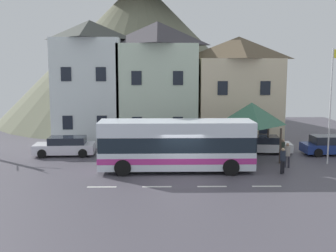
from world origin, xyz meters
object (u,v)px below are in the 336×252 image
hilltop_castle (141,44)px  bus_shelter (252,114)px  townhouse_02 (238,90)px  flagpole (332,98)px  townhouse_01 (158,82)px  pedestrian_03 (287,153)px  parked_car_00 (333,145)px  public_bench (274,146)px  pedestrian_02 (283,150)px  townhouse_00 (91,82)px  pedestrian_01 (283,159)px  transit_bus (176,146)px  parked_car_02 (264,145)px  pedestrian_00 (228,151)px  parked_car_01 (65,146)px

hilltop_castle → bus_shelter: bearing=-69.1°
townhouse_02 → flagpole: bearing=-60.2°
townhouse_01 → pedestrian_03: 13.84m
parked_car_00 → public_bench: parked_car_00 is taller
bus_shelter → pedestrian_02: bearing=-39.7°
townhouse_00 → flagpole: (17.33, -8.93, -0.79)m
townhouse_02 → pedestrian_01: 11.42m
transit_bus → parked_car_00: transit_bus is taller
bus_shelter → parked_car_02: (1.42, 1.93, -2.55)m
parked_car_02 → public_bench: (0.77, 0.10, -0.16)m
townhouse_01 → flagpole: 14.73m
parked_car_00 → townhouse_00: bearing=161.0°
public_bench → townhouse_01: bearing=149.5°
townhouse_01 → public_bench: 11.32m
parked_car_02 → townhouse_00: bearing=166.3°
townhouse_02 → pedestrian_00: 8.83m
townhouse_00 → townhouse_02: size_ratio=1.16×
parked_car_01 → pedestrian_02: pedestrian_02 is taller
pedestrian_00 → flagpole: flagpole is taller
townhouse_02 → bus_shelter: (-0.16, -6.40, -1.32)m
bus_shelter → flagpole: (4.89, -1.84, 1.23)m
townhouse_01 → hilltop_castle: (-2.19, 15.99, 4.07)m
pedestrian_00 → pedestrian_03: (3.59, -1.50, 0.16)m
transit_bus → parked_car_01: transit_bus is taller
pedestrian_03 → parked_car_02: bearing=94.0°
parked_car_02 → public_bench: parked_car_02 is taller
pedestrian_00 → parked_car_00: bearing=17.5°
public_bench → bus_shelter: bearing=-137.4°
townhouse_00 → public_bench: bearing=-19.1°
hilltop_castle → flagpole: bearing=-61.2°
parked_car_00 → pedestrian_01: pedestrian_01 is taller
pedestrian_01 → pedestrian_02: pedestrian_02 is taller
townhouse_01 → parked_car_00: size_ratio=2.24×
bus_shelter → parked_car_02: 3.50m
parked_car_00 → hilltop_castle: bearing=123.0°
townhouse_02 → parked_car_01: townhouse_02 is taller
townhouse_01 → parked_car_01: townhouse_01 is taller
townhouse_01 → flagpole: bearing=-38.2°
pedestrian_02 → public_bench: size_ratio=0.97×
parked_car_00 → parked_car_01: parked_car_00 is taller
townhouse_00 → parked_car_00: townhouse_00 is taller
parked_car_01 → parked_car_02: (14.87, 0.73, -0.05)m
parked_car_02 → public_bench: size_ratio=2.42×
townhouse_00 → townhouse_02: bearing=-3.1°
parked_car_01 → parked_car_02: bearing=-179.6°
parked_car_01 → public_bench: 15.67m
parked_car_01 → parked_car_02: parked_car_01 is taller
parked_car_01 → pedestrian_01: size_ratio=2.77×
parked_car_00 → pedestrian_03: bearing=-140.1°
pedestrian_00 → bus_shelter: bearing=36.9°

